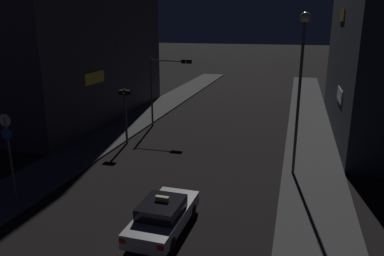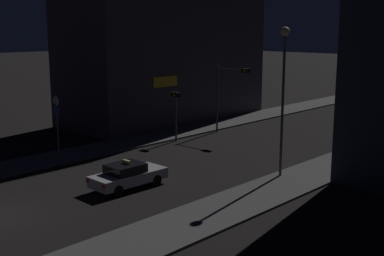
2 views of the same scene
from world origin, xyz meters
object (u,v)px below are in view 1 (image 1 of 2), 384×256
taxi (163,215)px  traffic_light_left_kerb (125,105)px  sign_pole_left (9,151)px  traffic_light_overhead (165,78)px  street_lamp_near_block (301,68)px

taxi → traffic_light_left_kerb: bearing=122.5°
taxi → sign_pole_left: 7.83m
traffic_light_left_kerb → taxi: bearing=-57.5°
taxi → traffic_light_left_kerb: traffic_light_left_kerb is taller
traffic_light_overhead → sign_pole_left: (-2.23, -14.98, -1.32)m
traffic_light_left_kerb → street_lamp_near_block: size_ratio=0.45×
traffic_light_overhead → traffic_light_left_kerb: bearing=-103.8°
traffic_light_overhead → sign_pole_left: traffic_light_overhead is taller
traffic_light_left_kerb → sign_pole_left: size_ratio=0.91×
street_lamp_near_block → taxi: bearing=-123.6°
traffic_light_left_kerb → street_lamp_near_block: bearing=-12.8°
traffic_light_overhead → sign_pole_left: bearing=-98.5°
traffic_light_left_kerb → traffic_light_overhead: bearing=76.2°
sign_pole_left → street_lamp_near_block: size_ratio=0.49×
traffic_light_left_kerb → street_lamp_near_block: 12.37m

